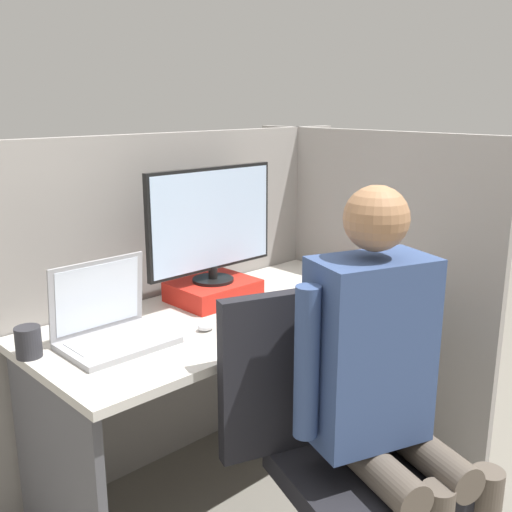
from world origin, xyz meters
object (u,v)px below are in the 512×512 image
at_px(office_chair, 332,446).
at_px(laptop, 111,328).
at_px(person, 387,381).
at_px(monitor, 212,223).
at_px(pen_cup, 28,342).
at_px(paper_box, 213,290).
at_px(carrot_toy, 295,303).
at_px(stapler, 347,273).

bearing_deg(office_chair, laptop, 120.41).
bearing_deg(person, monitor, 83.77).
relative_size(office_chair, pen_cup, 9.86).
bearing_deg(office_chair, person, -70.62).
bearing_deg(office_chair, paper_box, 78.64).
xyz_separation_m(paper_box, office_chair, (-0.15, -0.74, -0.30)).
bearing_deg(carrot_toy, paper_box, 120.20).
xyz_separation_m(paper_box, monitor, (-0.00, 0.00, 0.28)).
bearing_deg(stapler, office_chair, -144.20).
relative_size(monitor, stapler, 4.62).
distance_m(paper_box, laptop, 0.53).
distance_m(laptop, office_chair, 0.80).
xyz_separation_m(paper_box, person, (-0.10, -0.89, -0.04)).
height_order(laptop, pen_cup, laptop).
xyz_separation_m(paper_box, stapler, (0.64, -0.18, -0.02)).
distance_m(paper_box, person, 0.90).
height_order(carrot_toy, office_chair, office_chair).
xyz_separation_m(carrot_toy, person, (-0.26, -0.60, -0.02)).
relative_size(paper_box, monitor, 0.54).
relative_size(carrot_toy, pen_cup, 1.23).
xyz_separation_m(laptop, pen_cup, (-0.24, 0.08, -0.00)).
distance_m(monitor, stapler, 0.72).
bearing_deg(office_chair, pen_cup, 130.76).
xyz_separation_m(carrot_toy, office_chair, (-0.32, -0.46, -0.28)).
bearing_deg(pen_cup, person, -52.22).
height_order(office_chair, person, person).
bearing_deg(stapler, paper_box, 164.58).
height_order(carrot_toy, person, person).
xyz_separation_m(laptop, carrot_toy, (0.69, -0.18, -0.03)).
distance_m(paper_box, pen_cup, 0.77).
height_order(monitor, laptop, monitor).
bearing_deg(pen_cup, office_chair, -49.24).
relative_size(paper_box, person, 0.25).
bearing_deg(paper_box, office_chair, -101.36).
height_order(paper_box, monitor, monitor).
height_order(laptop, stapler, laptop).
bearing_deg(laptop, stapler, -3.39).
xyz_separation_m(stapler, carrot_toy, (-0.47, -0.11, -0.00)).
distance_m(paper_box, carrot_toy, 0.33).
xyz_separation_m(office_chair, pen_cup, (-0.62, 0.72, 0.31)).
bearing_deg(monitor, carrot_toy, -60.05).
relative_size(laptop, carrot_toy, 2.85).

